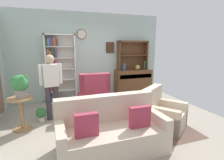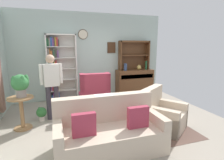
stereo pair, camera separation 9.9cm
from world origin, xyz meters
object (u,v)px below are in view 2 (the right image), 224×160
object	(u,v)px
sideboard_hutch	(134,51)
potted_plant_small	(41,113)
vase_tall	(125,67)
armchair_floral	(162,115)
sideboard	(134,81)
book_stack	(106,105)
vase_round	(139,67)
bottle_wine	(146,65)
couch_floral	(109,132)
bookshelf	(59,68)
plant_stand	(22,109)
person_reading	(52,82)
wingback_chair	(94,96)
coffee_table	(107,110)
potted_plant_large	(20,84)

from	to	relation	value
sideboard_hutch	potted_plant_small	xyz separation A→B (m)	(-3.05, -1.43, -1.37)
vase_tall	armchair_floral	size ratio (longest dim) A/B	0.23
sideboard	potted_plant_small	bearing A→B (deg)	-156.57
vase_tall	book_stack	xyz separation A→B (m)	(-1.24, -1.89, -0.59)
vase_tall	potted_plant_small	bearing A→B (deg)	-154.97
book_stack	vase_tall	bearing A→B (deg)	56.67
vase_tall	book_stack	world-z (taller)	vase_tall
sideboard_hutch	vase_round	size ratio (longest dim) A/B	6.47
vase_round	vase_tall	bearing A→B (deg)	-178.51
sideboard	bottle_wine	bearing A→B (deg)	-12.89
couch_floral	armchair_floral	size ratio (longest dim) A/B	1.68
bottle_wine	book_stack	world-z (taller)	bottle_wine
bottle_wine	bookshelf	bearing A→B (deg)	176.64
vase_round	plant_stand	xyz separation A→B (m)	(-3.54, -1.56, -0.57)
sideboard	potted_plant_small	distance (m)	3.34
bottle_wine	armchair_floral	world-z (taller)	bottle_wine
person_reading	wingback_chair	bearing A→B (deg)	14.61
bottle_wine	person_reading	xyz separation A→B (m)	(-3.16, -1.18, -0.17)
bottle_wine	couch_floral	bearing A→B (deg)	-128.32
vase_round	couch_floral	bearing A→B (deg)	-124.76
sideboard_hutch	couch_floral	bearing A→B (deg)	-121.46
couch_floral	armchair_floral	xyz separation A→B (m)	(1.33, 0.41, -0.02)
potted_plant_small	person_reading	xyz separation A→B (m)	(0.27, 0.05, 0.72)
sideboard	wingback_chair	distance (m)	1.96
person_reading	coffee_table	size ratio (longest dim) A/B	1.95
wingback_chair	armchair_floral	bearing A→B (deg)	-53.97
bookshelf	sideboard_hutch	xyz separation A→B (m)	(2.54, 0.03, 0.50)
bottle_wine	couch_floral	world-z (taller)	bottle_wine
bookshelf	sideboard_hutch	bearing A→B (deg)	0.60
bottle_wine	person_reading	distance (m)	3.38
potted_plant_large	plant_stand	bearing A→B (deg)	-175.11
sideboard_hutch	potted_plant_large	xyz separation A→B (m)	(-3.38, -1.73, -0.57)
sideboard_hutch	armchair_floral	distance (m)	3.00
vase_round	plant_stand	world-z (taller)	vase_round
coffee_table	couch_floral	bearing A→B (deg)	-104.54
bottle_wine	wingback_chair	bearing A→B (deg)	-156.67
wingback_chair	sideboard_hutch	bearing A→B (deg)	32.97
bookshelf	potted_plant_large	size ratio (longest dim) A/B	4.38
vase_round	armchair_floral	distance (m)	2.67
vase_round	armchair_floral	xyz separation A→B (m)	(-0.68, -2.48, -0.72)
vase_round	couch_floral	distance (m)	3.59
sideboard	potted_plant_small	size ratio (longest dim) A/B	3.97
vase_tall	book_stack	size ratio (longest dim) A/B	1.43
couch_floral	potted_plant_large	distance (m)	2.12
book_stack	coffee_table	bearing A→B (deg)	-91.24
vase_tall	coffee_table	size ratio (longest dim) A/B	0.30
bookshelf	potted_plant_small	bearing A→B (deg)	-109.83
vase_tall	couch_floral	bearing A→B (deg)	-117.32
plant_stand	potted_plant_small	bearing A→B (deg)	40.03
plant_stand	book_stack	xyz separation A→B (m)	(1.78, -0.34, 0.02)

